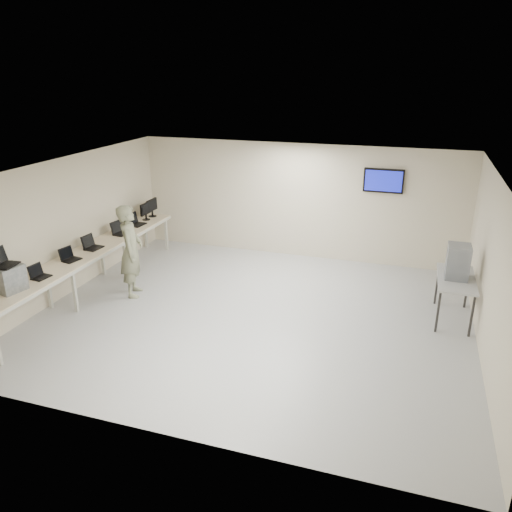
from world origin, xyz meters
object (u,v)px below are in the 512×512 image
(equipment_box, at_px, (9,278))
(side_table, at_px, (456,281))
(workbench, at_px, (88,255))
(soldier, at_px, (131,251))

(equipment_box, bearing_deg, side_table, 35.53)
(side_table, bearing_deg, workbench, -171.85)
(equipment_box, bearing_deg, workbench, 100.84)
(soldier, relative_size, side_table, 1.37)
(side_table, bearing_deg, soldier, -172.20)
(soldier, height_order, side_table, soldier)
(equipment_box, relative_size, side_table, 0.32)
(workbench, distance_m, side_table, 7.26)
(workbench, xyz_separation_m, soldier, (0.93, 0.17, 0.14))
(equipment_box, distance_m, soldier, 2.42)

